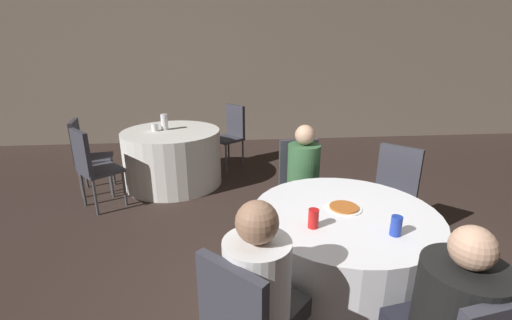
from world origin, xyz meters
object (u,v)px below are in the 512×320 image
(person_white_shirt, at_px, (266,302))
(soda_can_blue, at_px, (396,226))
(chair_near_northeast, at_px, (394,188))
(person_green_jacket, at_px, (305,187))
(table_far, at_px, (173,157))
(soda_can_red, at_px, (313,218))
(bottle_far, at_px, (164,122))
(chair_near_north, at_px, (300,179))
(pizza_plate_near, at_px, (344,208))
(chair_far_west, at_px, (85,150))
(table_near, at_px, (341,259))
(chair_far_northeast, at_px, (232,130))
(chair_far_southwest, at_px, (91,163))

(person_white_shirt, height_order, soda_can_blue, person_white_shirt)
(chair_near_northeast, bearing_deg, person_green_jacket, 35.87)
(table_far, relative_size, soda_can_red, 10.54)
(bottle_far, bearing_deg, soda_can_red, -63.91)
(chair_near_north, xyz_separation_m, soda_can_blue, (0.27, -1.36, 0.24))
(person_green_jacket, distance_m, soda_can_blue, 1.23)
(chair_near_north, xyz_separation_m, chair_near_northeast, (0.81, -0.30, 0.00))
(person_white_shirt, bearing_deg, soda_can_blue, 65.77)
(pizza_plate_near, bearing_deg, soda_can_red, -140.43)
(person_green_jacket, bearing_deg, chair_near_north, -90.00)
(chair_far_west, xyz_separation_m, soda_can_red, (2.28, -2.44, 0.24))
(pizza_plate_near, bearing_deg, bottle_far, 122.93)
(person_white_shirt, bearing_deg, chair_near_northeast, 90.03)
(chair_far_west, height_order, person_green_jacket, person_green_jacket)
(table_near, relative_size, soda_can_red, 10.38)
(soda_can_blue, bearing_deg, soda_can_red, 163.85)
(chair_far_northeast, height_order, soda_can_blue, chair_far_northeast)
(person_white_shirt, height_order, soda_can_red, person_white_shirt)
(chair_near_northeast, relative_size, chair_far_northeast, 1.00)
(table_near, relative_size, chair_near_north, 1.34)
(table_near, bearing_deg, pizza_plate_near, 81.95)
(chair_far_northeast, distance_m, bottle_far, 1.13)
(chair_near_north, distance_m, soda_can_blue, 1.41)
(soda_can_red, bearing_deg, chair_near_north, 81.06)
(table_near, xyz_separation_m, chair_near_north, (-0.08, 1.05, 0.19))
(chair_far_northeast, xyz_separation_m, person_green_jacket, (0.63, -2.27, -0.00))
(table_far, bearing_deg, chair_near_northeast, -37.33)
(table_near, xyz_separation_m, person_green_jacket, (-0.06, 0.87, 0.19))
(chair_far_northeast, relative_size, bottle_far, 4.51)
(chair_far_northeast, bearing_deg, table_far, 90.00)
(chair_far_northeast, bearing_deg, chair_far_west, 75.67)
(table_far, xyz_separation_m, chair_near_north, (1.43, -1.42, 0.19))
(pizza_plate_near, xyz_separation_m, bottle_far, (-1.60, 2.47, 0.10))
(table_far, height_order, soda_can_blue, soda_can_blue)
(pizza_plate_near, xyz_separation_m, soda_can_red, (-0.28, -0.23, 0.05))
(chair_near_northeast, bearing_deg, chair_far_northeast, -14.59)
(table_far, relative_size, pizza_plate_near, 5.25)
(person_white_shirt, height_order, bottle_far, person_white_shirt)
(table_far, bearing_deg, person_white_shirt, -73.89)
(chair_far_west, xyz_separation_m, pizza_plate_near, (2.56, -2.21, 0.19))
(table_far, distance_m, chair_far_west, 1.08)
(chair_far_southwest, relative_size, bottle_far, 4.51)
(soda_can_blue, bearing_deg, pizza_plate_near, 117.29)
(chair_near_northeast, relative_size, pizza_plate_near, 3.88)
(bottle_far, bearing_deg, person_green_jacket, -47.22)
(person_green_jacket, relative_size, soda_can_red, 9.29)
(chair_far_west, bearing_deg, person_white_shirt, 22.90)
(chair_near_north, height_order, person_white_shirt, person_white_shirt)
(table_far, relative_size, chair_far_west, 1.36)
(soda_can_blue, distance_m, soda_can_red, 0.48)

